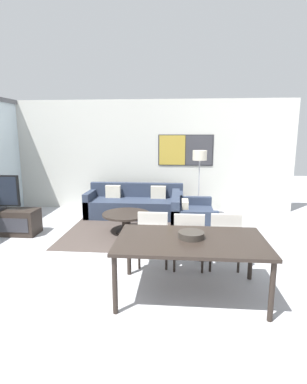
{
  "coord_description": "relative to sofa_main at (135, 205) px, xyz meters",
  "views": [
    {
      "loc": [
        0.93,
        -2.41,
        1.97
      ],
      "look_at": [
        0.49,
        2.76,
        0.95
      ],
      "focal_mm": 28.0,
      "sensor_mm": 36.0,
      "label": 1
    }
  ],
  "objects": [
    {
      "name": "area_rug",
      "position": [
        0.0,
        -1.26,
        -0.26
      ],
      "size": [
        2.42,
        2.15,
        0.01
      ],
      "color": "#473D38",
      "rests_on": "ground_plane"
    },
    {
      "name": "ground_plane",
      "position": [
        0.1,
        -4.57,
        -0.27
      ],
      "size": [
        24.0,
        24.0,
        0.0
      ],
      "primitive_type": "plane",
      "color": "#B2B2B7"
    },
    {
      "name": "sofa_main",
      "position": [
        0.0,
        0.0,
        0.0
      ],
      "size": [
        2.29,
        0.86,
        0.77
      ],
      "color": "#2D384C",
      "rests_on": "ground_plane"
    },
    {
      "name": "dining_chair_right",
      "position": [
        1.71,
        -2.75,
        0.24
      ],
      "size": [
        0.46,
        0.46,
        0.87
      ],
      "color": "beige",
      "rests_on": "ground_plane"
    },
    {
      "name": "dining_table",
      "position": [
        1.19,
        -3.54,
        0.39
      ],
      "size": [
        1.79,
        1.06,
        0.72
      ],
      "color": "black",
      "rests_on": "ground_plane"
    },
    {
      "name": "dining_chair_left",
      "position": [
        0.67,
        -2.75,
        0.24
      ],
      "size": [
        0.46,
        0.46,
        0.87
      ],
      "color": "beige",
      "rests_on": "ground_plane"
    },
    {
      "name": "sofa_side",
      "position": [
        1.26,
        -1.12,
        0.0
      ],
      "size": [
        0.86,
        1.38,
        0.77
      ],
      "rotation": [
        0.0,
        0.0,
        1.57
      ],
      "color": "#2D384C",
      "rests_on": "ground_plane"
    },
    {
      "name": "dining_chair_centre",
      "position": [
        1.19,
        -2.81,
        0.24
      ],
      "size": [
        0.46,
        0.46,
        0.87
      ],
      "color": "beige",
      "rests_on": "ground_plane"
    },
    {
      "name": "wall_back",
      "position": [
        0.13,
        0.7,
        1.14
      ],
      "size": [
        7.58,
        0.09,
        2.8
      ],
      "color": "silver",
      "rests_on": "ground_plane"
    },
    {
      "name": "fruit_bowl",
      "position": [
        1.2,
        -3.49,
        0.5
      ],
      "size": [
        0.31,
        0.31,
        0.08
      ],
      "color": "#332D28",
      "rests_on": "dining_table"
    },
    {
      "name": "coffee_table",
      "position": [
        -0.0,
        -1.26,
        0.04
      ],
      "size": [
        0.95,
        0.95,
        0.4
      ],
      "color": "black",
      "rests_on": "ground_plane"
    },
    {
      "name": "floor_lamp",
      "position": [
        1.5,
        -0.12,
        1.07
      ],
      "size": [
        0.32,
        0.32,
        1.59
      ],
      "color": "#2D2D33",
      "rests_on": "ground_plane"
    }
  ]
}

